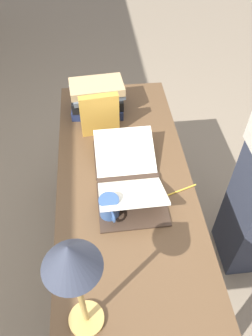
{
  "coord_description": "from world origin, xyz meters",
  "views": [
    {
      "loc": [
        -0.95,
        0.09,
        1.91
      ],
      "look_at": [
        0.0,
        -0.01,
        0.85
      ],
      "focal_mm": 35.0,
      "sensor_mm": 36.0,
      "label": 1
    }
  ],
  "objects_px": {
    "book_stack_tall": "(97,98)",
    "reading_lamp": "(72,266)",
    "book_standing_upright": "(100,115)",
    "pencil": "(181,190)",
    "open_book": "(128,175)",
    "coffee_mug": "(109,208)"
  },
  "relations": [
    {
      "from": "open_book",
      "to": "pencil",
      "type": "height_order",
      "value": "open_book"
    },
    {
      "from": "book_stack_tall",
      "to": "book_standing_upright",
      "type": "distance_m",
      "value": 0.18
    },
    {
      "from": "reading_lamp",
      "to": "coffee_mug",
      "type": "height_order",
      "value": "reading_lamp"
    },
    {
      "from": "reading_lamp",
      "to": "coffee_mug",
      "type": "relative_size",
      "value": 4.32
    },
    {
      "from": "reading_lamp",
      "to": "pencil",
      "type": "relative_size",
      "value": 3.32
    },
    {
      "from": "coffee_mug",
      "to": "pencil",
      "type": "bearing_deg",
      "value": -73.81
    },
    {
      "from": "open_book",
      "to": "book_stack_tall",
      "type": "height_order",
      "value": "book_stack_tall"
    },
    {
      "from": "coffee_mug",
      "to": "pencil",
      "type": "height_order",
      "value": "coffee_mug"
    },
    {
      "from": "book_stack_tall",
      "to": "reading_lamp",
      "type": "distance_m",
      "value": 1.15
    },
    {
      "from": "open_book",
      "to": "pencil",
      "type": "bearing_deg",
      "value": -112.61
    },
    {
      "from": "reading_lamp",
      "to": "coffee_mug",
      "type": "xyz_separation_m",
      "value": [
        0.41,
        -0.1,
        -0.34
      ]
    },
    {
      "from": "open_book",
      "to": "book_stack_tall",
      "type": "bearing_deg",
      "value": 11.07
    },
    {
      "from": "book_standing_upright",
      "to": "reading_lamp",
      "type": "bearing_deg",
      "value": 167.94
    },
    {
      "from": "book_stack_tall",
      "to": "coffee_mug",
      "type": "height_order",
      "value": "book_stack_tall"
    },
    {
      "from": "open_book",
      "to": "book_standing_upright",
      "type": "height_order",
      "value": "book_standing_upright"
    },
    {
      "from": "book_standing_upright",
      "to": "open_book",
      "type": "bearing_deg",
      "value": -168.75
    },
    {
      "from": "reading_lamp",
      "to": "pencil",
      "type": "xyz_separation_m",
      "value": [
        0.5,
        -0.43,
        -0.39
      ]
    },
    {
      "from": "coffee_mug",
      "to": "book_standing_upright",
      "type": "bearing_deg",
      "value": 1.04
    },
    {
      "from": "book_stack_tall",
      "to": "pencil",
      "type": "bearing_deg",
      "value": -151.11
    },
    {
      "from": "reading_lamp",
      "to": "open_book",
      "type": "bearing_deg",
      "value": -18.83
    },
    {
      "from": "book_standing_upright",
      "to": "pencil",
      "type": "height_order",
      "value": "book_standing_upright"
    },
    {
      "from": "pencil",
      "to": "open_book",
      "type": "bearing_deg",
      "value": 68.35
    }
  ]
}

